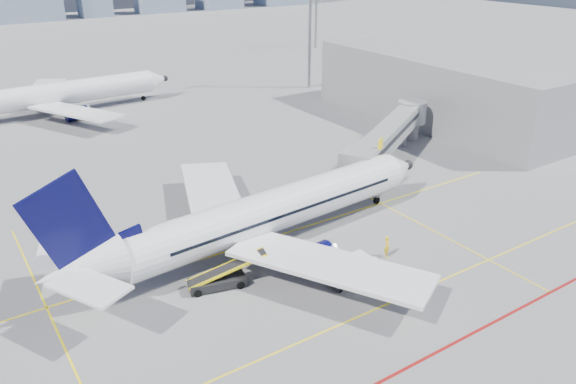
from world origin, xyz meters
name	(u,v)px	position (x,y,z in m)	size (l,w,h in m)	color
ground	(320,277)	(0.00, 0.00, 0.00)	(420.00, 420.00, 0.00)	gray
apron_markings	(344,302)	(-0.58, -3.91, 0.01)	(90.00, 35.12, 0.01)	yellow
jet_bridge	(392,133)	(23.51, 16.91, 3.74)	(23.55, 15.78, 6.30)	gray
terminal_block	(431,91)	(39.95, 26.00, 5.00)	(10.00, 42.00, 10.00)	gray
floodlight_mast_ne	(310,14)	(38.00, 55.00, 13.59)	(3.20, 0.61, 25.45)	gray
main_aircraft	(261,215)	(-1.44, 6.97, 3.22)	(39.78, 34.63, 11.62)	white
second_aircraft	(57,94)	(-6.39, 62.44, 3.22)	(38.08, 33.16, 11.10)	white
baggage_tug	(367,264)	(3.86, -1.42, 0.67)	(2.22, 1.66, 1.39)	white
cargo_dolly	(349,270)	(1.52, -1.94, 1.16)	(3.90, 1.79, 2.12)	black
belt_loader	(219,280)	(-7.70, 3.24, 0.69)	(6.62, 2.97, 2.66)	black
ramp_worker	(387,246)	(6.90, -0.58, 1.00)	(0.73, 0.48, 2.01)	yellow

